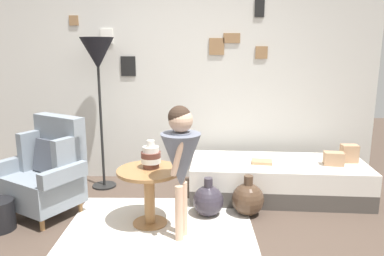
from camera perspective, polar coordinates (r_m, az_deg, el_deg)
The scene contains 13 objects.
gallery_wall at distance 4.60m, azimuth -1.73°, elevation 8.18°, with size 4.80×0.12×2.60m.
rug at distance 3.49m, azimuth -5.08°, elevation -15.56°, with size 1.71×1.48×0.01m, color silver.
armchair at distance 3.94m, azimuth -21.17°, elevation -6.19°, with size 0.90×0.84×0.97m.
daybed at distance 4.27m, azimuth 12.99°, elevation -7.64°, with size 1.95×0.92×0.40m.
pillow_head at distance 4.41m, azimuth 23.05°, elevation -3.63°, with size 0.17×0.12×0.19m, color tan.
pillow_mid at distance 4.24m, azimuth 20.97°, elevation -4.44°, with size 0.20×0.12×0.14m, color tan.
side_table at distance 3.48m, azimuth -6.62°, elevation -8.70°, with size 0.59×0.59×0.54m.
vase_striped at distance 3.43m, azimuth -6.34°, elevation -4.39°, with size 0.18×0.18×0.26m.
floor_lamp at distance 4.33m, azimuth -14.31°, elevation 10.19°, with size 0.38×0.38×1.74m.
person_child at distance 3.09m, azimuth -1.73°, elevation -4.20°, with size 0.34×0.34×1.17m.
book_on_daybed at distance 4.11m, azimuth 10.70°, elevation -5.14°, with size 0.22×0.16×0.03m, color tan.
demijohn_near at distance 3.72m, azimuth 2.51°, elevation -11.08°, with size 0.31×0.31×0.39m.
demijohn_far at distance 3.77m, azimuth 8.59°, elevation -10.73°, with size 0.32×0.32×0.41m.
Camera 1 is at (0.19, -2.64, 1.63)m, focal length 34.64 mm.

